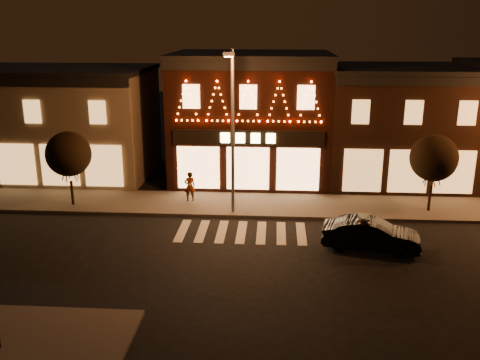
# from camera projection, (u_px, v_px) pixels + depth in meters

# --- Properties ---
(ground) EXTENTS (120.00, 120.00, 0.00)m
(ground) POSITION_uv_depth(u_px,v_px,m) (235.00, 267.00, 22.77)
(ground) COLOR black
(ground) RESTS_ON ground
(sidewalk_far) EXTENTS (44.00, 4.00, 0.15)m
(sidewalk_far) POSITION_uv_depth(u_px,v_px,m) (281.00, 205.00, 30.27)
(sidewalk_far) COLOR #47423D
(sidewalk_far) RESTS_ON ground
(building_left) EXTENTS (12.20, 8.28, 7.30)m
(building_left) POSITION_uv_depth(u_px,v_px,m) (61.00, 122.00, 35.94)
(building_left) COLOR #796956
(building_left) RESTS_ON ground
(building_pulp) EXTENTS (10.20, 8.34, 8.30)m
(building_pulp) POSITION_uv_depth(u_px,v_px,m) (251.00, 117.00, 34.94)
(building_pulp) COLOR black
(building_pulp) RESTS_ON ground
(building_right_a) EXTENTS (9.20, 8.28, 7.50)m
(building_right_a) POSITION_uv_depth(u_px,v_px,m) (396.00, 124.00, 34.46)
(building_right_a) COLOR black
(building_right_a) RESTS_ON ground
(streetlamp_mid) EXTENTS (0.55, 1.99, 8.72)m
(streetlamp_mid) POSITION_uv_depth(u_px,v_px,m) (232.00, 120.00, 27.37)
(streetlamp_mid) COLOR #59595E
(streetlamp_mid) RESTS_ON sidewalk_far
(tree_left) EXTENTS (2.52, 2.52, 4.22)m
(tree_left) POSITION_uv_depth(u_px,v_px,m) (68.00, 154.00, 29.40)
(tree_left) COLOR black
(tree_left) RESTS_ON sidewalk_far
(tree_right) EXTENTS (2.55, 2.55, 4.26)m
(tree_right) POSITION_uv_depth(u_px,v_px,m) (434.00, 158.00, 28.41)
(tree_right) COLOR black
(tree_right) RESTS_ON sidewalk_far
(dark_sedan) EXTENTS (4.64, 2.32, 1.46)m
(dark_sedan) POSITION_uv_depth(u_px,v_px,m) (371.00, 235.00, 24.38)
(dark_sedan) COLOR black
(dark_sedan) RESTS_ON ground
(pedestrian) EXTENTS (0.73, 0.59, 1.75)m
(pedestrian) POSITION_uv_depth(u_px,v_px,m) (190.00, 186.00, 30.59)
(pedestrian) COLOR gray
(pedestrian) RESTS_ON sidewalk_far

